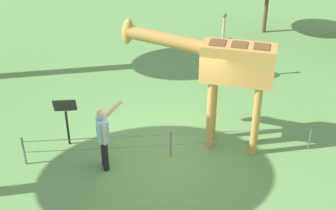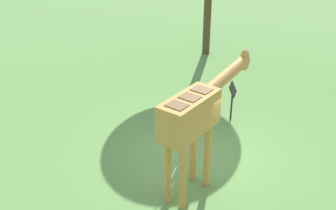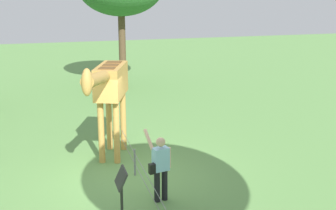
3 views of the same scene
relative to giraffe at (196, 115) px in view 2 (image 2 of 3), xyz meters
The scene contains 5 objects.
ground_plane 2.54m from the giraffe, 13.31° to the left, with size 60.00×60.00×0.00m, color #60934C.
giraffe is the anchor object (origin of this frame).
visitor 3.24m from the giraffe, 14.25° to the left, with size 0.68×0.57×1.68m.
info_sign 4.05m from the giraffe, ahead, with size 0.56×0.21×1.32m.
wire_fence 2.23m from the giraffe, 18.41° to the left, with size 7.05×0.05×0.75m.
Camera 2 is at (-9.59, -2.16, 6.83)m, focal length 43.12 mm.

